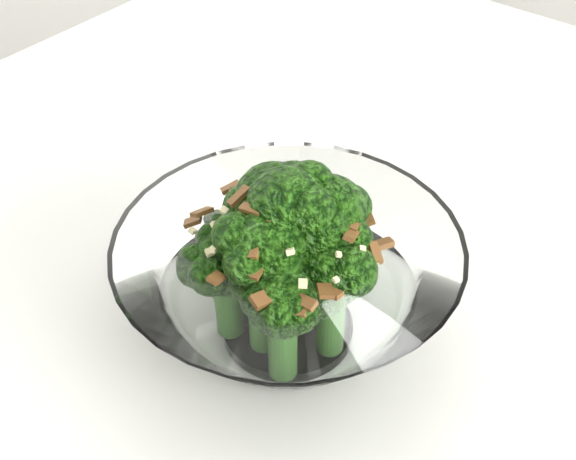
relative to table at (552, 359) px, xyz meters
The scene contains 2 objects.
table is the anchor object (origin of this frame).
broccoli_dish 0.24m from the table, 130.23° to the right, with size 0.22×0.22×0.13m.
Camera 1 is at (0.02, -0.49, 1.15)m, focal length 50.00 mm.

